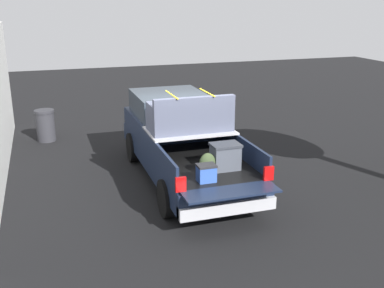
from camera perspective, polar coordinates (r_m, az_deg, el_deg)
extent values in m
plane|color=black|center=(11.23, -0.96, -4.48)|extent=(40.00, 40.00, 0.00)
cube|color=#162138|center=(11.02, -0.98, -1.53)|extent=(5.50, 1.92, 0.48)
cube|color=black|center=(9.86, 1.09, -2.28)|extent=(2.80, 1.80, 0.04)
cube|color=#162138|center=(9.53, -4.19, -1.56)|extent=(2.80, 0.06, 0.50)
cube|color=#162138|center=(10.11, 6.08, -0.48)|extent=(2.80, 0.06, 0.50)
cube|color=#162138|center=(11.02, -1.25, 1.15)|extent=(0.06, 1.80, 0.50)
cube|color=#162138|center=(8.40, 4.88, -5.95)|extent=(0.55, 1.80, 0.04)
cube|color=#B2B2B7|center=(10.40, -0.30, 1.69)|extent=(1.25, 1.92, 0.04)
cube|color=#162138|center=(12.11, -2.89, 2.65)|extent=(2.30, 1.92, 0.50)
cube|color=#2D3842|center=(11.89, -2.80, 5.01)|extent=(1.94, 1.76, 0.56)
cube|color=#162138|center=(13.40, -4.43, 3.80)|extent=(0.40, 1.82, 0.38)
cube|color=#B2B2B7|center=(8.69, 4.42, -7.85)|extent=(0.24, 1.92, 0.24)
cube|color=red|center=(8.28, -1.42, -5.05)|extent=(0.06, 0.20, 0.28)
cube|color=red|center=(8.91, 9.50, -3.62)|extent=(0.06, 0.20, 0.28)
cylinder|color=black|center=(12.50, -7.22, -0.39)|extent=(0.78, 0.30, 0.78)
cylinder|color=black|center=(12.92, 0.45, 0.36)|extent=(0.78, 0.30, 0.78)
cylinder|color=black|center=(9.31, -2.95, -6.71)|extent=(0.78, 0.30, 0.78)
cylinder|color=black|center=(9.87, 6.99, -5.36)|extent=(0.78, 0.30, 0.78)
cube|color=#474C56|center=(9.36, 4.16, -1.70)|extent=(0.40, 0.55, 0.49)
cube|color=#31353C|center=(9.27, 4.19, -0.11)|extent=(0.44, 0.59, 0.05)
ellipsoid|color=#384728|center=(9.09, 1.92, -2.43)|extent=(0.20, 0.34, 0.43)
ellipsoid|color=#384728|center=(9.02, 2.16, -3.05)|extent=(0.09, 0.24, 0.19)
cube|color=#3359B2|center=(8.74, 1.79, -3.74)|extent=(0.26, 0.34, 0.30)
cube|color=#262628|center=(8.68, 1.80, -2.70)|extent=(0.28, 0.36, 0.04)
cube|color=#4C5166|center=(10.34, -0.30, 2.92)|extent=(0.88, 1.83, 0.42)
cube|color=#4C5166|center=(9.91, 0.33, 4.72)|extent=(0.16, 1.83, 0.40)
cube|color=#4C5166|center=(10.10, -4.81, 4.37)|extent=(0.64, 0.20, 0.22)
cube|color=#4C5166|center=(10.58, 3.83, 5.00)|extent=(0.64, 0.20, 0.22)
cube|color=yellow|center=(10.08, -2.55, 6.14)|extent=(0.98, 0.03, 0.02)
cube|color=yellow|center=(10.33, 1.88, 6.43)|extent=(0.98, 0.03, 0.02)
cylinder|color=#2D2D33|center=(14.87, -17.73, 2.06)|extent=(0.56, 0.56, 0.90)
cylinder|color=#2D2D33|center=(14.76, -17.91, 3.89)|extent=(0.60, 0.60, 0.08)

